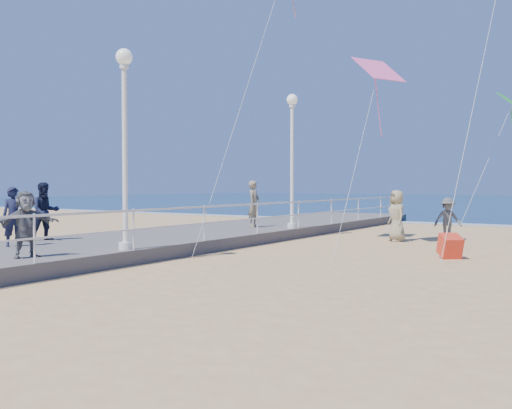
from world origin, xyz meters
The scene contains 14 objects.
ground centered at (0.00, 0.00, 0.00)m, with size 160.00×160.00×0.00m, color tan.
surf_line centered at (0.00, 20.50, 0.03)m, with size 160.00×1.20×0.04m, color silver.
boardwalk centered at (-7.50, 0.00, 0.20)m, with size 5.00×44.00×0.40m, color slate.
railing centered at (-5.05, 0.00, 1.25)m, with size 0.05×42.00×0.55m.
lamp_post_mid centered at (-5.35, 0.00, 3.66)m, with size 0.44×0.44×5.32m.
lamp_post_far centered at (-5.35, 9.00, 3.66)m, with size 0.44×0.44×5.32m.
spectator_0 centered at (-8.57, -1.14, 1.24)m, with size 0.61×0.40×1.67m, color #181B36.
spectator_5 centered at (-6.11, -2.47, 1.20)m, with size 1.48×0.47×1.60m, color slate.
spectator_6 centered at (-6.88, 8.58, 1.35)m, with size 0.69×0.45×1.89m, color #86785C.
spectator_7 centered at (-9.29, 0.42, 1.30)m, with size 0.88×0.68×1.80m, color #171B32.
beach_walker_a centered at (0.09, 11.50, 0.82)m, with size 1.06×0.61×1.63m, color #505154.
beach_walker_c centered at (-1.38, 9.96, 0.97)m, with size 0.94×0.61×1.93m, color #9B8F6B.
box_kite centered at (1.60, 5.94, 0.30)m, with size 0.55×0.55×0.60m, color red.
kite_diamond_pink centered at (-1.35, 7.92, 6.06)m, with size 1.46×1.46×0.02m, color pink.
Camera 1 is at (5.83, -10.78, 2.13)m, focal length 40.00 mm.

